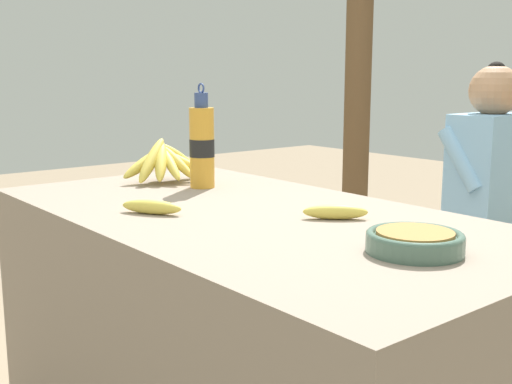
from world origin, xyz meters
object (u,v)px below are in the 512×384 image
at_px(water_bottle, 202,146).
at_px(loose_banana_front, 152,207).
at_px(seated_vendor, 479,184).
at_px(support_post_near, 359,53).
at_px(banana_bunch_ripe, 166,161).
at_px(loose_banana_side, 335,212).
at_px(wooden_bench, 505,262).
at_px(serving_bowl, 415,240).

xyz_separation_m(water_bottle, loose_banana_front, (0.23, -0.31, -0.11)).
relative_size(seated_vendor, support_post_near, 0.47).
height_order(banana_bunch_ripe, loose_banana_front, banana_bunch_ripe).
distance_m(loose_banana_side, wooden_bench, 1.34).
height_order(loose_banana_side, seated_vendor, seated_vendor).
height_order(serving_bowl, support_post_near, support_post_near).
distance_m(water_bottle, loose_banana_side, 0.57).
bearing_deg(seated_vendor, serving_bowl, 116.20).
bearing_deg(loose_banana_side, serving_bowl, -17.07).
relative_size(water_bottle, loose_banana_front, 2.02).
bearing_deg(seated_vendor, support_post_near, -22.54).
height_order(banana_bunch_ripe, support_post_near, support_post_near).
distance_m(serving_bowl, support_post_near, 2.45).
height_order(banana_bunch_ripe, seated_vendor, seated_vendor).
height_order(serving_bowl, wooden_bench, serving_bowl).
xyz_separation_m(loose_banana_front, seated_vendor, (-0.05, 1.53, -0.11)).
bearing_deg(loose_banana_front, wooden_bench, 87.39).
height_order(loose_banana_side, wooden_bench, loose_banana_side).
bearing_deg(banana_bunch_ripe, seated_vendor, 74.69).
relative_size(water_bottle, seated_vendor, 0.27).
distance_m(serving_bowl, water_bottle, 0.87).
height_order(serving_bowl, water_bottle, water_bottle).
height_order(serving_bowl, seated_vendor, seated_vendor).
bearing_deg(loose_banana_front, loose_banana_side, 43.27).
distance_m(loose_banana_front, seated_vendor, 1.53).
height_order(loose_banana_front, seated_vendor, seated_vendor).
bearing_deg(wooden_bench, serving_bowl, -67.68).
xyz_separation_m(loose_banana_front, loose_banana_side, (0.33, 0.31, 0.00)).
relative_size(serving_bowl, wooden_bench, 0.14).
relative_size(loose_banana_side, seated_vendor, 0.12).
distance_m(banana_bunch_ripe, loose_banana_side, 0.72).
bearing_deg(seated_vendor, loose_banana_front, 90.90).
xyz_separation_m(banana_bunch_ripe, wooden_bench, (0.46, 1.28, -0.47)).
relative_size(loose_banana_side, support_post_near, 0.06).
height_order(loose_banana_front, support_post_near, support_post_near).
bearing_deg(wooden_bench, seated_vendor, -164.53).
xyz_separation_m(serving_bowl, support_post_near, (-1.69, 1.72, 0.43)).
bearing_deg(wooden_bench, support_post_near, 161.85).
relative_size(loose_banana_front, loose_banana_side, 1.13).
bearing_deg(banana_bunch_ripe, loose_banana_front, -35.91).
distance_m(serving_bowl, wooden_bench, 1.51).
relative_size(serving_bowl, water_bottle, 0.60).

